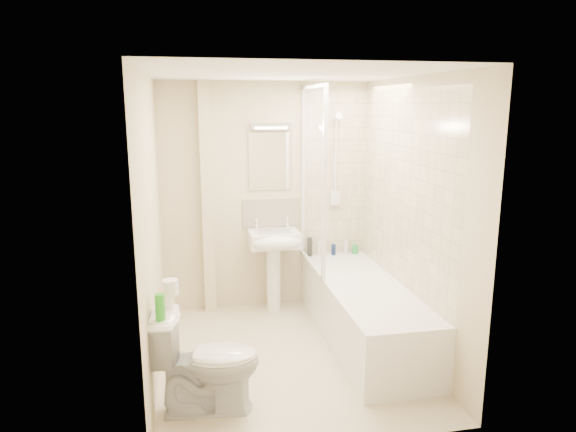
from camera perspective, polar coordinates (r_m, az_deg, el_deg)
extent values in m
plane|color=beige|center=(4.67, 0.03, -15.32)|extent=(2.50, 2.50, 0.00)
cube|color=beige|center=(5.46, -2.47, 2.10)|extent=(2.20, 0.02, 2.40)
cube|color=beige|center=(4.19, -14.93, -1.43)|extent=(0.02, 2.50, 2.40)
cube|color=beige|center=(4.58, 13.66, -0.20)|extent=(0.02, 2.50, 2.40)
cube|color=white|center=(4.15, 0.03, 15.57)|extent=(2.20, 2.50, 0.02)
cube|color=beige|center=(5.57, 5.21, 4.61)|extent=(0.70, 0.01, 1.75)
cube|color=beige|center=(4.71, 12.67, 2.98)|extent=(0.01, 2.10, 1.75)
cube|color=beige|center=(5.34, -8.97, 1.74)|extent=(0.12, 0.12, 2.40)
cube|color=beige|center=(5.49, -1.92, 0.35)|extent=(0.60, 0.02, 0.30)
cube|color=white|center=(5.40, -1.96, 6.07)|extent=(0.46, 0.01, 0.60)
cube|color=silver|center=(5.35, -1.95, 9.99)|extent=(0.42, 0.07, 0.07)
cube|color=white|center=(4.91, 8.35, -10.48)|extent=(0.70, 2.10, 0.55)
cube|color=white|center=(4.83, 8.43, -8.07)|extent=(0.56, 1.96, 0.05)
cube|color=white|center=(5.06, 2.76, 4.16)|extent=(0.01, 0.90, 1.80)
cube|color=white|center=(5.47, 1.70, 4.78)|extent=(0.04, 0.04, 1.80)
cube|color=white|center=(4.62, 4.08, 3.38)|extent=(0.04, 0.04, 1.80)
cube|color=white|center=(5.01, 2.87, 14.17)|extent=(0.04, 0.90, 0.04)
cube|color=white|center=(5.25, 2.66, -5.39)|extent=(0.04, 0.90, 0.03)
cylinder|color=white|center=(5.53, 5.30, 5.86)|extent=(0.02, 0.02, 0.90)
cylinder|color=white|center=(5.60, 5.21, 1.28)|extent=(0.05, 0.05, 0.02)
cylinder|color=white|center=(5.50, 5.39, 10.52)|extent=(0.05, 0.05, 0.02)
cylinder|color=white|center=(5.44, 5.59, 10.82)|extent=(0.08, 0.11, 0.11)
cube|color=white|center=(5.58, 5.23, 1.97)|extent=(0.10, 0.05, 0.14)
cylinder|color=white|center=(5.50, 5.18, 6.35)|extent=(0.01, 0.13, 0.84)
cylinder|color=white|center=(5.52, -1.61, -6.94)|extent=(0.15, 0.15, 0.69)
cube|color=white|center=(5.36, -1.58, -2.53)|extent=(0.52, 0.40, 0.16)
ellipsoid|color=white|center=(5.20, -1.28, -3.00)|extent=(0.52, 0.22, 0.16)
cube|color=silver|center=(5.34, -1.59, -1.92)|extent=(0.36, 0.26, 0.04)
cylinder|color=white|center=(5.41, -3.55, -1.00)|extent=(0.03, 0.03, 0.10)
cylinder|color=white|center=(5.46, -0.03, -0.85)|extent=(0.03, 0.03, 0.10)
sphere|color=white|center=(5.40, -3.55, -0.44)|extent=(0.04, 0.04, 0.04)
sphere|color=white|center=(5.45, -0.03, -0.29)|extent=(0.04, 0.04, 0.04)
cylinder|color=black|center=(5.58, 2.43, -3.45)|extent=(0.06, 0.06, 0.20)
cylinder|color=silver|center=(5.61, 3.45, -3.67)|extent=(0.06, 0.06, 0.15)
cylinder|color=#12244F|center=(5.66, 5.08, -3.72)|extent=(0.05, 0.05, 0.12)
cylinder|color=silver|center=(5.69, 6.47, -3.48)|extent=(0.05, 0.05, 0.15)
cylinder|color=green|center=(5.73, 7.45, -3.69)|extent=(0.07, 0.07, 0.09)
imported|color=white|center=(3.84, -9.00, -15.61)|extent=(0.56, 0.82, 0.75)
cylinder|color=white|center=(3.76, -13.41, -9.23)|extent=(0.11, 0.11, 0.10)
cylinder|color=white|center=(3.72, -12.94, -7.73)|extent=(0.11, 0.11, 0.11)
cylinder|color=green|center=(3.56, -14.04, -9.79)|extent=(0.06, 0.06, 0.18)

